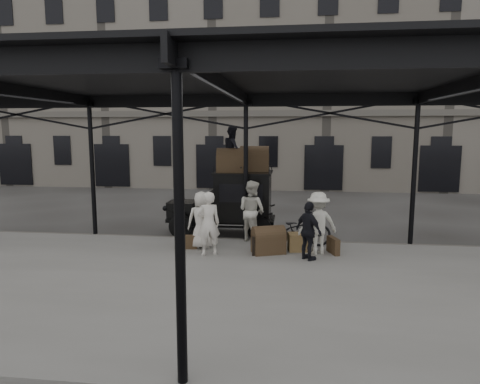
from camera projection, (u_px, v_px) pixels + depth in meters
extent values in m
plane|color=#383533|center=(237.00, 263.00, 11.57)|extent=(120.00, 120.00, 0.00)
cube|color=slate|center=(226.00, 287.00, 9.59)|extent=(28.00, 8.00, 0.15)
cylinder|color=black|center=(246.00, 176.00, 13.22)|extent=(0.14, 0.14, 4.30)
cylinder|color=black|center=(180.00, 239.00, 5.56)|extent=(0.14, 0.14, 4.30)
cube|color=black|center=(246.00, 99.00, 12.89)|extent=(22.00, 0.10, 0.45)
cube|color=black|center=(176.00, 54.00, 5.23)|extent=(22.00, 0.10, 0.45)
cube|color=black|center=(227.00, 79.00, 9.23)|extent=(22.50, 9.00, 0.08)
cube|color=silver|center=(227.00, 76.00, 9.22)|extent=(18.00, 7.00, 0.04)
cube|color=slate|center=(273.00, 77.00, 28.24)|extent=(64.00, 8.00, 14.00)
cylinder|color=black|center=(181.00, 227.00, 14.09)|extent=(0.80, 0.10, 0.80)
cylinder|color=black|center=(191.00, 218.00, 15.50)|extent=(0.80, 0.10, 0.80)
cylinder|color=black|center=(259.00, 229.00, 13.77)|extent=(0.80, 0.10, 0.80)
cylinder|color=black|center=(263.00, 220.00, 15.18)|extent=(0.80, 0.10, 0.80)
cube|color=black|center=(222.00, 219.00, 14.62)|extent=(3.60, 1.25, 0.12)
cube|color=black|center=(183.00, 209.00, 14.74)|extent=(0.90, 1.00, 0.55)
cube|color=black|center=(170.00, 209.00, 14.80)|extent=(0.06, 0.70, 0.55)
cube|color=black|center=(206.00, 207.00, 14.63)|extent=(0.70, 1.30, 0.10)
cube|color=black|center=(243.00, 196.00, 14.41)|extent=(1.80, 1.45, 1.55)
cube|color=black|center=(241.00, 193.00, 13.67)|extent=(1.40, 0.02, 0.60)
cube|color=black|center=(244.00, 172.00, 14.30)|extent=(1.90, 1.55, 0.06)
imported|color=silver|center=(208.00, 224.00, 11.63)|extent=(0.75, 0.63, 1.77)
imported|color=beige|center=(252.00, 211.00, 13.15)|extent=(1.16, 1.12, 1.88)
imported|color=silver|center=(202.00, 220.00, 12.35)|extent=(0.92, 0.71, 1.66)
imported|color=black|center=(309.00, 231.00, 11.22)|extent=(0.88, 0.94, 1.56)
imported|color=beige|center=(318.00, 223.00, 11.78)|extent=(1.28, 1.00, 1.73)
imported|color=black|center=(299.00, 230.00, 12.52)|extent=(2.03, 1.08, 1.01)
imported|color=black|center=(233.00, 149.00, 14.13)|extent=(0.71, 0.84, 1.50)
cube|color=olive|center=(299.00, 242.00, 12.15)|extent=(0.66, 0.53, 0.50)
cube|color=#493222|center=(333.00, 245.00, 11.89)|extent=(0.33, 0.62, 0.45)
cube|color=#493222|center=(187.00, 242.00, 12.35)|extent=(0.61, 0.21, 0.40)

